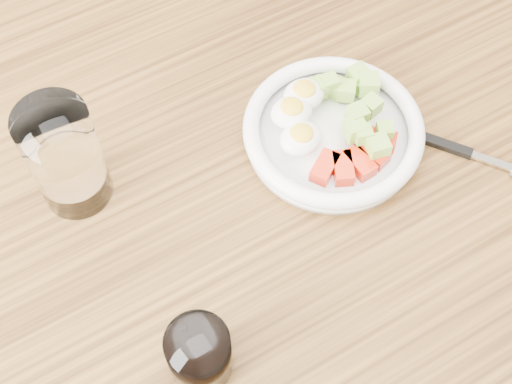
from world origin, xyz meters
TOP-DOWN VIEW (x-y plane):
  - dining_table at (0.00, 0.00)m, footprint 1.50×0.90m
  - bowl at (0.11, 0.04)m, footprint 0.21×0.21m
  - fork at (0.23, -0.04)m, footprint 0.12×0.15m
  - water_glass at (-0.17, 0.13)m, footprint 0.08×0.08m
  - coffee_glass at (-0.15, -0.12)m, footprint 0.06×0.06m

SIDE VIEW (x-z plane):
  - dining_table at x=0.00m, z-range 0.28..1.05m
  - fork at x=0.23m, z-range 0.77..0.78m
  - bowl at x=0.11m, z-range 0.76..0.81m
  - coffee_glass at x=-0.15m, z-range 0.77..0.84m
  - water_glass at x=-0.17m, z-range 0.77..0.91m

